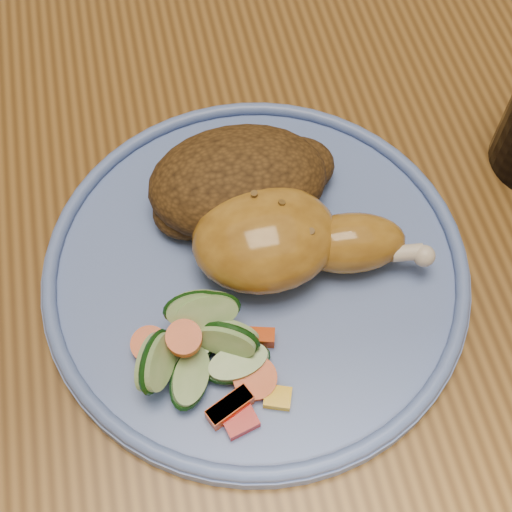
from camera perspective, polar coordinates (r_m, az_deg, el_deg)
The scene contains 7 objects.
ground at distance 1.24m, azimuth -0.26°, elevation -15.03°, with size 4.00×4.00×0.00m, color #52361C.
dining_table at distance 0.62m, azimuth -0.50°, elevation 1.10°, with size 0.90×1.40×0.75m.
plate at distance 0.50m, azimuth -0.00°, elevation -1.20°, with size 0.30×0.30×0.01m, color #5771B1.
plate_rim at distance 0.49m, azimuth -0.00°, elevation -0.58°, with size 0.30×0.30×0.01m, color #5771B1.
chicken_leg at distance 0.48m, azimuth 2.41°, elevation 1.32°, with size 0.16×0.08×0.05m.
rice_pilaf at distance 0.51m, azimuth -1.18°, elevation 5.95°, with size 0.14×0.09×0.06m.
vegetable_pile at distance 0.45m, azimuth -4.15°, elevation -7.52°, with size 0.10×0.10×0.05m.
Camera 1 is at (-0.06, -0.31, 1.20)m, focal length 50.00 mm.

